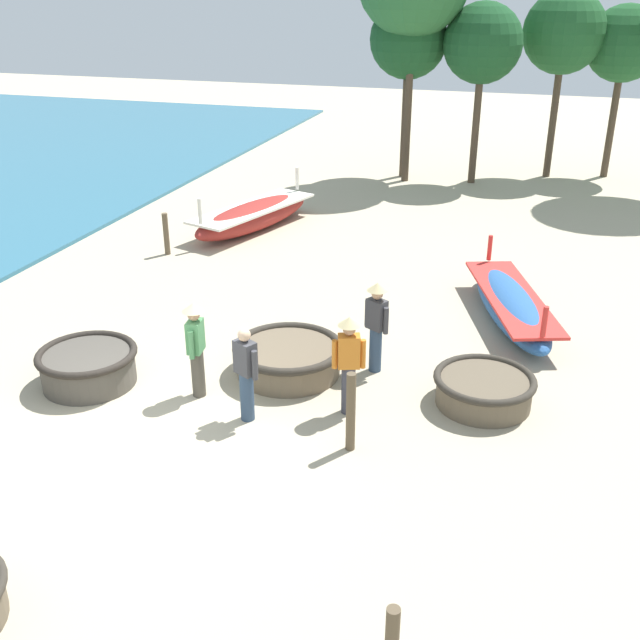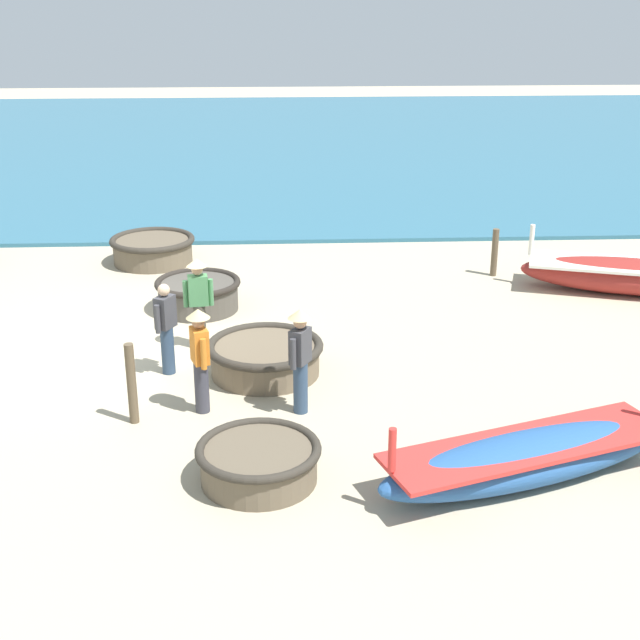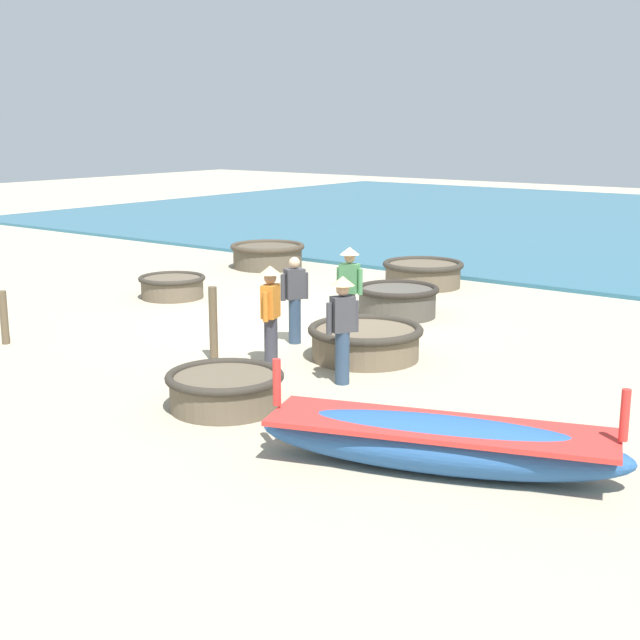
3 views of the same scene
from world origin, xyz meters
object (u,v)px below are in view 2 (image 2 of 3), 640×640
at_px(coracle_beside_post, 259,461).
at_px(mooring_post_shoreline, 132,384).
at_px(fisherman_standing_right, 300,354).
at_px(coracle_nearest, 265,356).
at_px(fisherman_hauling, 166,326).
at_px(long_boat_blue_hull, 527,458).
at_px(long_boat_red_hull, 631,275).
at_px(fisherman_by_coracle, 198,297).
at_px(coracle_tilted, 198,293).
at_px(coracle_far_right, 153,249).
at_px(mooring_post_mid_beach, 495,252).
at_px(fisherman_crouching, 200,354).

xyz_separation_m(coracle_beside_post, mooring_post_shoreline, (-1.74, -1.88, 0.34)).
relative_size(fisherman_standing_right, mooring_post_shoreline, 1.32).
distance_m(coracle_nearest, fisherman_hauling, 1.70).
bearing_deg(coracle_beside_post, fisherman_hauling, -155.96).
distance_m(long_boat_blue_hull, fisherman_standing_right, 3.65).
bearing_deg(long_boat_red_hull, fisherman_by_coracle, -73.84).
bearing_deg(fisherman_standing_right, fisherman_by_coracle, -146.60).
bearing_deg(long_boat_blue_hull, coracle_tilted, -144.34).
bearing_deg(long_boat_blue_hull, fisherman_hauling, -125.91).
distance_m(coracle_tilted, mooring_post_shoreline, 4.83).
relative_size(coracle_tilted, mooring_post_shoreline, 1.35).
bearing_deg(long_boat_red_hull, coracle_far_right, -104.37).
bearing_deg(fisherman_standing_right, coracle_tilted, -157.38).
xyz_separation_m(long_boat_red_hull, fisherman_standing_right, (5.14, -7.05, 0.57)).
height_order(coracle_tilted, fisherman_by_coracle, fisherman_by_coracle).
bearing_deg(coracle_beside_post, mooring_post_shoreline, -132.73).
distance_m(coracle_tilted, coracle_beside_post, 6.65).
distance_m(long_boat_red_hull, mooring_post_mid_beach, 2.90).
relative_size(coracle_far_right, coracle_beside_post, 1.17).
relative_size(fisherman_crouching, fisherman_by_coracle, 1.00).
distance_m(coracle_nearest, long_boat_red_hull, 8.46).
xyz_separation_m(coracle_beside_post, fisherman_hauling, (-3.50, -1.56, 0.55)).
height_order(coracle_nearest, long_boat_blue_hull, long_boat_blue_hull).
xyz_separation_m(coracle_tilted, fisherman_hauling, (3.03, -0.26, 0.49)).
height_order(long_boat_blue_hull, fisherman_hauling, fisherman_hauling).
distance_m(fisherman_standing_right, fisherman_crouching, 1.50).
height_order(coracle_beside_post, mooring_post_shoreline, mooring_post_shoreline).
distance_m(coracle_tilted, mooring_post_mid_beach, 6.64).
bearing_deg(coracle_beside_post, long_boat_red_hull, 132.80).
xyz_separation_m(fisherman_standing_right, fisherman_by_coracle, (-2.60, -1.71, 0.00)).
relative_size(coracle_nearest, long_boat_blue_hull, 0.44).
distance_m(coracle_tilted, fisherman_by_coracle, 2.07).
height_order(fisherman_standing_right, fisherman_by_coracle, same).
relative_size(coracle_far_right, fisherman_standing_right, 1.17).
xyz_separation_m(coracle_far_right, mooring_post_mid_beach, (1.33, 7.67, 0.20)).
relative_size(coracle_beside_post, fisherman_standing_right, 0.99).
bearing_deg(mooring_post_shoreline, fisherman_standing_right, 94.97).
bearing_deg(coracle_tilted, fisherman_hauling, -4.95).
xyz_separation_m(coracle_tilted, mooring_post_shoreline, (4.78, -0.58, 0.29)).
distance_m(fisherman_standing_right, mooring_post_mid_beach, 7.84).
xyz_separation_m(coracle_tilted, fisherman_by_coracle, (1.97, 0.19, 0.62)).
bearing_deg(mooring_post_shoreline, coracle_nearest, 130.37).
relative_size(coracle_tilted, coracle_beside_post, 1.02).
xyz_separation_m(coracle_tilted, long_boat_red_hull, (-0.57, 8.96, 0.04)).
relative_size(fisherman_standing_right, fisherman_by_coracle, 1.00).
bearing_deg(mooring_post_shoreline, long_boat_blue_hull, 70.48).
distance_m(fisherman_by_coracle, mooring_post_mid_beach, 7.29).
bearing_deg(long_boat_blue_hull, coracle_beside_post, -92.82).
distance_m(coracle_far_right, mooring_post_shoreline, 8.02).
height_order(long_boat_blue_hull, mooring_post_mid_beach, long_boat_blue_hull).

